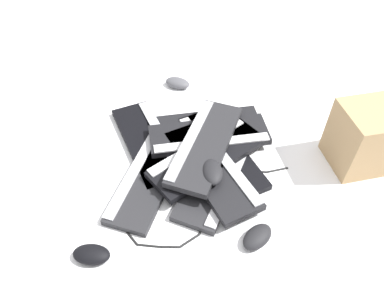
# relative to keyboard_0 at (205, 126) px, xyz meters

# --- Properties ---
(ground_plane) EXTENTS (3.20, 3.20, 0.00)m
(ground_plane) POSITION_rel_keyboard_0_xyz_m (-0.12, 0.03, -0.01)
(ground_plane) COLOR white
(keyboard_0) EXTENTS (0.30, 0.46, 0.03)m
(keyboard_0) POSITION_rel_keyboard_0_xyz_m (0.00, 0.00, 0.00)
(keyboard_0) COLOR black
(keyboard_0) RESTS_ON ground
(keyboard_1) EXTENTS (0.45, 0.38, 0.03)m
(keyboard_1) POSITION_rel_keyboard_0_xyz_m (-0.13, 0.19, 0.00)
(keyboard_1) COLOR black
(keyboard_1) RESTS_ON ground
(keyboard_2) EXTENTS (0.45, 0.20, 0.03)m
(keyboard_2) POSITION_rel_keyboard_0_xyz_m (-0.29, 0.14, 0.00)
(keyboard_2) COLOR #232326
(keyboard_2) RESTS_ON ground
(keyboard_3) EXTENTS (0.46, 0.23, 0.03)m
(keyboard_3) POSITION_rel_keyboard_0_xyz_m (-0.24, -0.08, 0.00)
(keyboard_3) COLOR #232326
(keyboard_3) RESTS_ON ground
(keyboard_4) EXTENTS (0.44, 0.38, 0.03)m
(keyboard_4) POSITION_rel_keyboard_0_xyz_m (-0.12, -0.08, 0.00)
(keyboard_4) COLOR black
(keyboard_4) RESTS_ON ground
(keyboard_5) EXTENTS (0.44, 0.39, 0.03)m
(keyboard_5) POSITION_rel_keyboard_0_xyz_m (-0.23, -0.07, 0.03)
(keyboard_5) COLOR black
(keyboard_5) RESTS_ON keyboard_3
(keyboard_6) EXTENTS (0.30, 0.46, 0.03)m
(keyboard_6) POSITION_rel_keyboard_0_xyz_m (-0.08, -0.03, 0.03)
(keyboard_6) COLOR black
(keyboard_6) RESTS_ON keyboard_0
(keyboard_7) EXTENTS (0.44, 0.40, 0.03)m
(keyboard_7) POSITION_rel_keyboard_0_xyz_m (-0.18, -0.04, 0.03)
(keyboard_7) COLOR black
(keyboard_7) RESTS_ON keyboard_4
(keyboard_8) EXTENTS (0.46, 0.21, 0.03)m
(keyboard_8) POSITION_rel_keyboard_0_xyz_m (-0.15, -0.03, 0.06)
(keyboard_8) COLOR #232326
(keyboard_8) RESTS_ON keyboard_6
(mouse_0) EXTENTS (0.13, 0.12, 0.04)m
(mouse_0) POSITION_rel_keyboard_0_xyz_m (-0.45, -0.24, 0.01)
(mouse_0) COLOR black
(mouse_0) RESTS_ON ground
(mouse_1) EXTENTS (0.09, 0.12, 0.04)m
(mouse_1) POSITION_rel_keyboard_0_xyz_m (0.25, 0.17, 0.01)
(mouse_1) COLOR #4C4C51
(mouse_1) RESTS_ON ground
(mouse_2) EXTENTS (0.12, 0.09, 0.04)m
(mouse_2) POSITION_rel_keyboard_0_xyz_m (-0.28, -0.07, 0.07)
(mouse_2) COLOR black
(mouse_2) RESTS_ON keyboard_5
(mouse_3) EXTENTS (0.08, 0.12, 0.04)m
(mouse_3) POSITION_rel_keyboard_0_xyz_m (-0.61, 0.22, 0.01)
(mouse_3) COLOR black
(mouse_3) RESTS_ON ground
(cable_0) EXTENTS (0.41, 0.53, 0.01)m
(cable_0) POSITION_rel_keyboard_0_xyz_m (-0.37, -0.07, -0.01)
(cable_0) COLOR black
(cable_0) RESTS_ON ground
(cardboard_box) EXTENTS (0.30, 0.36, 0.23)m
(cardboard_box) POSITION_rel_keyboard_0_xyz_m (-0.03, -0.61, 0.10)
(cardboard_box) COLOR tan
(cardboard_box) RESTS_ON ground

